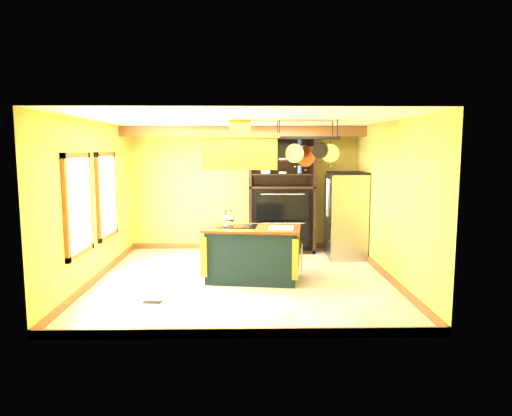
{
  "coord_description": "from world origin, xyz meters",
  "views": [
    {
      "loc": [
        0.08,
        -7.66,
        2.22
      ],
      "look_at": [
        0.23,
        0.3,
        1.2
      ],
      "focal_mm": 32.0,
      "sensor_mm": 36.0,
      "label": 1
    }
  ],
  "objects_px": {
    "range_hood": "(240,149)",
    "refrigerator": "(346,217)",
    "kitchen_island": "(252,253)",
    "hutch": "(281,208)",
    "pot_rack": "(307,144)"
  },
  "relations": [
    {
      "from": "kitchen_island",
      "to": "pot_rack",
      "type": "height_order",
      "value": "pot_rack"
    },
    {
      "from": "range_hood",
      "to": "refrigerator",
      "type": "bearing_deg",
      "value": 37.95
    },
    {
      "from": "kitchen_island",
      "to": "pot_rack",
      "type": "distance_m",
      "value": 2.05
    },
    {
      "from": "kitchen_island",
      "to": "refrigerator",
      "type": "relative_size",
      "value": 1.0
    },
    {
      "from": "kitchen_island",
      "to": "refrigerator",
      "type": "bearing_deg",
      "value": 48.54
    },
    {
      "from": "pot_rack",
      "to": "refrigerator",
      "type": "xyz_separation_m",
      "value": [
        1.04,
        1.66,
        -1.47
      ]
    },
    {
      "from": "kitchen_island",
      "to": "pot_rack",
      "type": "xyz_separation_m",
      "value": [
        0.91,
        0.01,
        1.84
      ]
    },
    {
      "from": "refrigerator",
      "to": "hutch",
      "type": "relative_size",
      "value": 0.69
    },
    {
      "from": "range_hood",
      "to": "hutch",
      "type": "bearing_deg",
      "value": 69.36
    },
    {
      "from": "kitchen_island",
      "to": "range_hood",
      "type": "xyz_separation_m",
      "value": [
        -0.2,
        -0.0,
        1.75
      ]
    },
    {
      "from": "pot_rack",
      "to": "hutch",
      "type": "xyz_separation_m",
      "value": [
        -0.24,
        2.27,
        -1.35
      ]
    },
    {
      "from": "kitchen_island",
      "to": "range_hood",
      "type": "relative_size",
      "value": 1.36
    },
    {
      "from": "range_hood",
      "to": "pot_rack",
      "type": "xyz_separation_m",
      "value": [
        1.1,
        0.01,
        0.08
      ]
    },
    {
      "from": "range_hood",
      "to": "refrigerator",
      "type": "distance_m",
      "value": 3.06
    },
    {
      "from": "pot_rack",
      "to": "refrigerator",
      "type": "height_order",
      "value": "pot_rack"
    }
  ]
}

